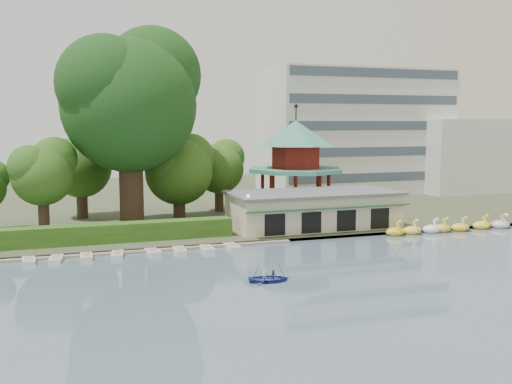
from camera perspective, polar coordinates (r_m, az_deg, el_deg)
name	(u,v)px	position (r m, az deg, el deg)	size (l,w,h in m)	color
ground_plane	(312,295)	(40.00, 5.58, -10.20)	(220.00, 220.00, 0.00)	slate
shore	(174,198)	(89.02, -8.20, -0.64)	(220.00, 70.00, 0.40)	#424930
embankment	(239,243)	(55.70, -1.73, -5.12)	(220.00, 0.60, 0.30)	gray
dock	(112,252)	(53.47, -14.17, -5.87)	(34.00, 1.60, 0.24)	gray
boathouse	(313,209)	(63.08, 5.75, -1.69)	(18.60, 9.39, 3.90)	beige
pavilion	(296,157)	(72.51, 3.99, 3.50)	(12.40, 12.40, 13.50)	beige
office_building	(372,136)	(96.84, 11.50, 5.56)	(38.00, 18.00, 20.00)	silver
hedge	(76,235)	(56.34, -17.52, -4.11)	(30.00, 2.00, 1.80)	#315C1A
lamp_post	(248,207)	(57.17, -0.79, -1.56)	(0.36, 0.36, 4.28)	black
big_tree	(131,95)	(63.55, -12.43, 9.46)	(15.88, 14.80, 22.09)	#3A281C
small_trees	(112,169)	(67.42, -14.22, 2.22)	(39.62, 16.84, 10.40)	#3A281C
swan_boats	(454,227)	(66.18, 19.18, -3.37)	(15.83, 2.10, 1.92)	yellow
moored_rowboats	(89,257)	(52.05, -16.33, -6.22)	(27.41, 2.74, 0.36)	silver
rowboat_with_passengers	(269,276)	(42.87, 1.29, -8.37)	(4.83, 3.87, 2.01)	navy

